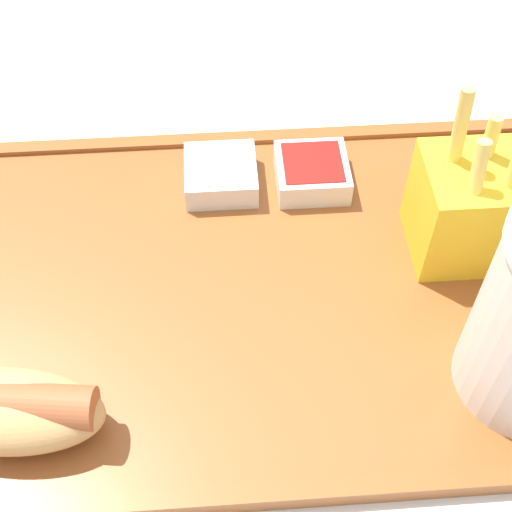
% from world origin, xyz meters
% --- Properties ---
extents(food_tray, '(0.47, 0.30, 0.01)m').
position_xyz_m(food_tray, '(0.05, -0.03, 0.73)').
color(food_tray, brown).
rests_on(food_tray, dining_table).
extents(hot_dog_far, '(0.12, 0.07, 0.04)m').
position_xyz_m(hot_dog_far, '(0.20, 0.06, 0.76)').
color(hot_dog_far, tan).
rests_on(hot_dog_far, food_tray).
extents(fries_carton, '(0.08, 0.06, 0.13)m').
position_xyz_m(fries_carton, '(-0.10, -0.06, 0.77)').
color(fries_carton, gold).
rests_on(fries_carton, food_tray).
extents(sauce_cup_mayo, '(0.05, 0.05, 0.02)m').
position_xyz_m(sauce_cup_mayo, '(0.07, -0.13, 0.75)').
color(sauce_cup_mayo, silver).
rests_on(sauce_cup_mayo, food_tray).
extents(sauce_cup_ketchup, '(0.05, 0.05, 0.02)m').
position_xyz_m(sauce_cup_ketchup, '(0.00, -0.12, 0.75)').
color(sauce_cup_ketchup, silver).
rests_on(sauce_cup_ketchup, food_tray).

